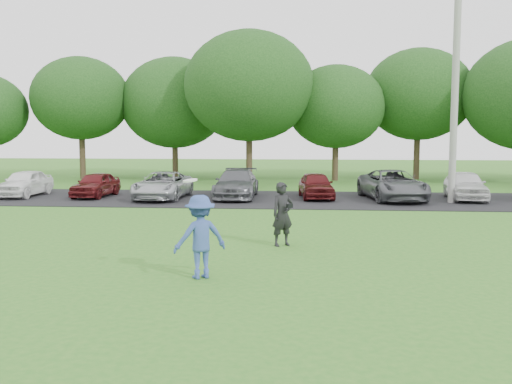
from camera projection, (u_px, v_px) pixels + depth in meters
The scene contains 7 objects.
ground at pixel (241, 274), 11.44m from camera, with size 100.00×100.00×0.00m, color #2D7020.
parking_lot at pixel (276, 199), 24.32m from camera, with size 32.00×6.50×0.03m, color black.
utility_pole at pixel (456, 71), 22.43m from camera, with size 0.28×0.28×10.48m, color gray.
frisbee_player at pixel (200, 237), 11.08m from camera, with size 1.22×1.04×1.98m.
camera_bystander at pixel (283, 214), 14.24m from camera, with size 0.70×0.64×1.60m.
parked_cars at pixel (265, 185), 24.25m from camera, with size 31.01×4.97×1.24m.
tree_row at pixel (311, 97), 33.35m from camera, with size 42.39×9.85×8.64m.
Camera 1 is at (1.30, -11.14, 2.83)m, focal length 40.00 mm.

